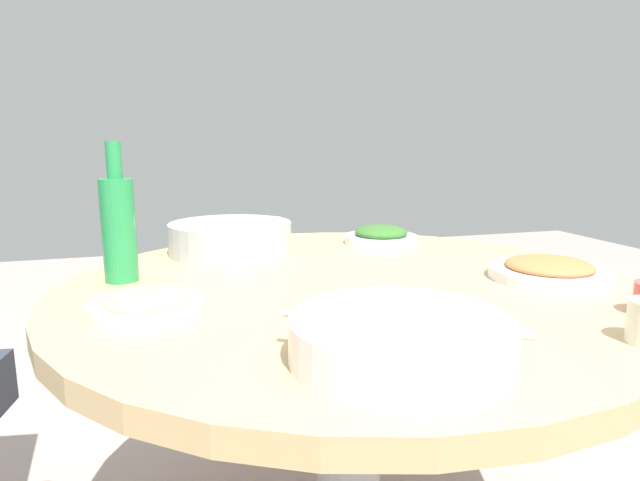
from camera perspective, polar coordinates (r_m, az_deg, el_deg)
name	(u,v)px	position (r m, az deg, el deg)	size (l,w,h in m)	color
round_dining_table	(350,338)	(1.15, 3.21, -10.45)	(1.20, 1.20, 0.73)	#99999E
rice_bowl	(231,237)	(1.40, -9.59, 0.38)	(0.32, 0.32, 0.09)	#B2B5BA
soup_bowl	(401,340)	(0.72, 8.69, -10.60)	(0.30, 0.30, 0.06)	white
dish_noodles	(146,304)	(0.96, -18.21, -6.54)	(0.19, 0.19, 0.03)	silver
dish_tofu_braise	(549,270)	(1.22, 23.46, -2.95)	(0.25, 0.25, 0.05)	silver
dish_greens	(381,236)	(1.53, 6.60, 0.49)	(0.21, 0.21, 0.05)	silver
green_bottle	(119,226)	(1.17, -20.90, 1.46)	(0.07, 0.07, 0.29)	#278C49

